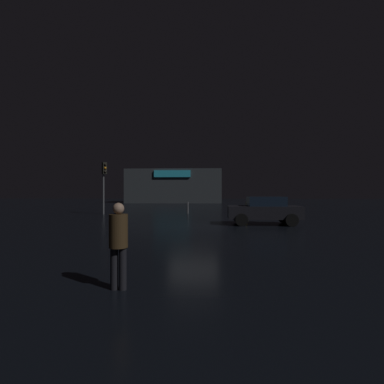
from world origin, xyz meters
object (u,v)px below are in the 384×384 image
object	(u,v)px
store_building	(175,186)
traffic_signal_opposite	(104,177)
car_near	(264,210)
pedestrian	(118,239)

from	to	relation	value
store_building	traffic_signal_opposite	bearing A→B (deg)	-96.47
traffic_signal_opposite	store_building	bearing A→B (deg)	83.53
car_near	pedestrian	xyz separation A→B (m)	(-4.82, -10.67, 0.12)
pedestrian	traffic_signal_opposite	bearing A→B (deg)	110.44
store_building	car_near	distance (m)	33.57
car_near	pedestrian	size ratio (longest dim) A/B	2.47
traffic_signal_opposite	car_near	xyz separation A→B (m)	(11.26, -6.62, -2.21)
car_near	pedestrian	distance (m)	11.71
store_building	traffic_signal_opposite	distance (m)	26.01
car_near	store_building	bearing A→B (deg)	104.39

